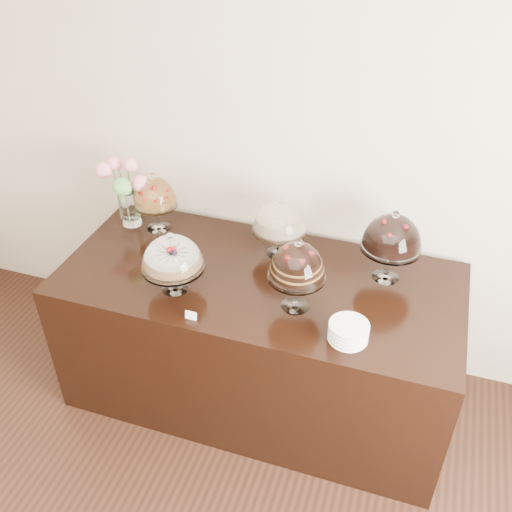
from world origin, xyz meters
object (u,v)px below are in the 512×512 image
(cake_stand_sugar_sponge, at_px, (172,256))
(cake_stand_choco_layer, at_px, (297,264))
(cake_stand_dark_choco, at_px, (392,235))
(plate_stack, at_px, (348,332))
(cake_stand_cheesecake, at_px, (280,220))
(display_counter, at_px, (259,337))
(cake_stand_fruit_tart, at_px, (155,195))
(flower_vase, at_px, (125,188))

(cake_stand_sugar_sponge, distance_m, cake_stand_choco_layer, 0.65)
(cake_stand_dark_choco, distance_m, plate_stack, 0.60)
(cake_stand_cheesecake, bearing_deg, cake_stand_choco_layer, -63.72)
(display_counter, height_order, cake_stand_fruit_tart, cake_stand_fruit_tart)
(cake_stand_sugar_sponge, bearing_deg, flower_vase, 137.40)
(cake_stand_choco_layer, height_order, plate_stack, cake_stand_choco_layer)
(cake_stand_choco_layer, bearing_deg, cake_stand_cheesecake, 116.28)
(cake_stand_choco_layer, relative_size, cake_stand_fruit_tart, 1.10)
(cake_stand_choco_layer, bearing_deg, cake_stand_sugar_sponge, -174.70)
(cake_stand_sugar_sponge, relative_size, cake_stand_cheesecake, 0.96)
(cake_stand_choco_layer, distance_m, plate_stack, 0.41)
(cake_stand_cheesecake, relative_size, flower_vase, 0.86)
(plate_stack, bearing_deg, cake_stand_choco_layer, 152.40)
(flower_vase, bearing_deg, display_counter, -15.87)
(cake_stand_dark_choco, xyz_separation_m, flower_vase, (-1.59, 0.04, -0.01))
(cake_stand_sugar_sponge, xyz_separation_m, plate_stack, (0.95, -0.10, -0.16))
(display_counter, relative_size, cake_stand_cheesecake, 6.04)
(display_counter, relative_size, flower_vase, 5.18)
(cake_stand_sugar_sponge, height_order, plate_stack, cake_stand_sugar_sponge)
(cake_stand_dark_choco, height_order, cake_stand_fruit_tart, cake_stand_dark_choco)
(display_counter, relative_size, cake_stand_fruit_tart, 5.84)
(cake_stand_sugar_sponge, height_order, cake_stand_dark_choco, cake_stand_dark_choco)
(flower_vase, distance_m, plate_stack, 1.61)
(cake_stand_dark_choco, bearing_deg, flower_vase, 178.55)
(display_counter, xyz_separation_m, cake_stand_cheesecake, (0.04, 0.26, 0.68))
(cake_stand_fruit_tart, bearing_deg, cake_stand_cheesecake, -1.68)
(cake_stand_sugar_sponge, relative_size, cake_stand_choco_layer, 0.85)
(cake_stand_fruit_tart, bearing_deg, cake_stand_dark_choco, -2.53)
(display_counter, height_order, cake_stand_dark_choco, cake_stand_dark_choco)
(cake_stand_choco_layer, height_order, flower_vase, flower_vase)
(cake_stand_choco_layer, distance_m, flower_vase, 1.25)
(plate_stack, bearing_deg, cake_stand_cheesecake, 131.24)
(display_counter, bearing_deg, cake_stand_dark_choco, 18.78)
(display_counter, xyz_separation_m, cake_stand_dark_choco, (0.66, 0.22, 0.72))
(cake_stand_sugar_sponge, bearing_deg, cake_stand_choco_layer, 5.30)
(cake_stand_sugar_sponge, distance_m, cake_stand_cheesecake, 0.65)
(display_counter, bearing_deg, flower_vase, 164.13)
(cake_stand_cheesecake, xyz_separation_m, plate_stack, (0.51, -0.59, -0.18))
(cake_stand_choco_layer, distance_m, cake_stand_cheesecake, 0.48)
(display_counter, distance_m, cake_stand_sugar_sponge, 0.80)
(cake_stand_sugar_sponge, bearing_deg, cake_stand_cheesecake, 48.37)
(cake_stand_choco_layer, height_order, cake_stand_cheesecake, cake_stand_choco_layer)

